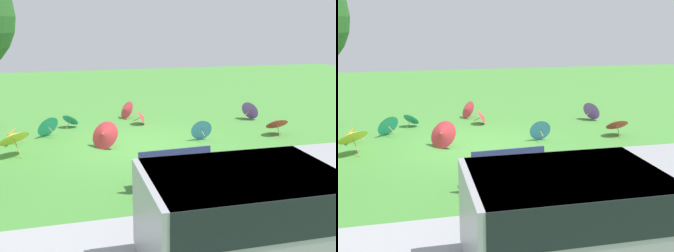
{
  "view_description": "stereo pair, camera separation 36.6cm",
  "coord_description": "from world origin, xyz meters",
  "views": [
    {
      "loc": [
        2.3,
        11.62,
        3.5
      ],
      "look_at": [
        -0.76,
        0.35,
        0.6
      ],
      "focal_mm": 44.93,
      "sensor_mm": 36.0,
      "label": 1
    },
    {
      "loc": [
        1.95,
        11.71,
        3.5
      ],
      "look_at": [
        -0.76,
        0.35,
        0.6
      ],
      "focal_mm": 44.93,
      "sensor_mm": 36.0,
      "label": 2
    }
  ],
  "objects": [
    {
      "name": "parasol_yellow_0",
      "position": [
        3.67,
        -1.0,
        0.3
      ],
      "size": [
        0.62,
        0.64,
        0.59
      ],
      "color": "tan",
      "rests_on": "ground"
    },
    {
      "name": "parasol_yellow_2",
      "position": [
        3.47,
        0.13,
        0.54
      ],
      "size": [
        1.12,
        1.1,
        0.83
      ],
      "color": "tan",
      "rests_on": "ground"
    },
    {
      "name": "parasol_purple_4",
      "position": [
        -4.63,
        -2.24,
        0.34
      ],
      "size": [
        0.72,
        0.78,
        0.69
      ],
      "color": "tan",
      "rests_on": "ground"
    },
    {
      "name": "parasol_red_3",
      "position": [
        -0.58,
        -2.47,
        0.27
      ],
      "size": [
        0.52,
        0.62,
        0.55
      ],
      "color": "tan",
      "rests_on": "ground"
    },
    {
      "name": "parasol_red_1",
      "position": [
        1.04,
        0.04,
        0.39
      ],
      "size": [
        0.99,
        0.97,
        0.79
      ],
      "color": "tan",
      "rests_on": "ground"
    },
    {
      "name": "park_bench",
      "position": [
        -0.06,
        3.38,
        0.47
      ],
      "size": [
        1.62,
        0.56,
        0.9
      ],
      "color": "navy",
      "rests_on": "ground"
    },
    {
      "name": "van_dark",
      "position": [
        -0.85,
        6.74,
        0.91
      ],
      "size": [
        4.63,
        2.18,
        1.53
      ],
      "color": "#99999E",
      "rests_on": "ground"
    },
    {
      "name": "parasol_teal_1",
      "position": [
        1.84,
        -2.69,
        0.28
      ],
      "size": [
        0.73,
        0.72,
        0.52
      ],
      "color": "tan",
      "rests_on": "ground"
    },
    {
      "name": "parasol_blue_2",
      "position": [
        -1.91,
        -0.06,
        0.33
      ],
      "size": [
        0.66,
        0.55,
        0.66
      ],
      "color": "tan",
      "rests_on": "ground"
    },
    {
      "name": "parasol_teal_0",
      "position": [
        2.63,
        -1.65,
        0.35
      ],
      "size": [
        0.86,
        0.8,
        0.71
      ],
      "color": "tan",
      "rests_on": "ground"
    },
    {
      "name": "parasol_red_0",
      "position": [
        -4.43,
        -0.01,
        0.39
      ],
      "size": [
        0.7,
        0.65,
        0.65
      ],
      "color": "tan",
      "rests_on": "ground"
    },
    {
      "name": "parasol_red_2",
      "position": [
        -0.17,
        -3.53,
        0.34
      ],
      "size": [
        0.72,
        0.81,
        0.68
      ],
      "color": "tan",
      "rests_on": "ground"
    },
    {
      "name": "ground",
      "position": [
        0.0,
        0.0,
        0.0
      ],
      "size": [
        40.0,
        40.0,
        0.0
      ],
      "primitive_type": "plane",
      "color": "#478C38"
    }
  ]
}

